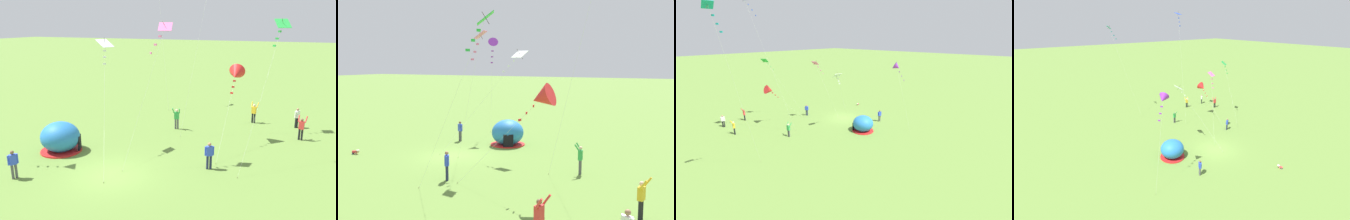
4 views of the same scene
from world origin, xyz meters
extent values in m
plane|color=olive|center=(0.00, 0.00, 0.00)|extent=(300.00, 300.00, 0.00)
ellipsoid|color=#2672BF|center=(-5.26, 1.85, 1.05)|extent=(2.70, 2.60, 2.10)
cylinder|color=red|center=(-5.26, 1.85, 0.05)|extent=(2.81, 2.81, 0.10)
cube|color=black|center=(-4.14, 2.45, 0.55)|extent=(0.48, 0.76, 1.10)
cylinder|color=red|center=(2.69, -6.94, 0.17)|extent=(0.32, 0.38, 0.22)
sphere|color=tan|center=(2.60, -6.69, 0.20)|extent=(0.19, 0.19, 0.19)
cylinder|color=white|center=(2.60, -6.69, 0.29)|extent=(0.24, 0.24, 0.06)
cylinder|color=tan|center=(2.55, -6.86, 0.09)|extent=(0.07, 0.07, 0.17)
cylinder|color=tan|center=(2.74, -6.79, 0.09)|extent=(0.07, 0.07, 0.17)
cylinder|color=navy|center=(2.66, -7.08, 0.07)|extent=(0.09, 0.09, 0.13)
cylinder|color=navy|center=(2.81, -7.02, 0.07)|extent=(0.09, 0.09, 0.13)
cube|color=red|center=(10.15, 10.62, 1.18)|extent=(0.42, 0.31, 0.60)
sphere|color=brown|center=(10.15, 10.62, 1.61)|extent=(0.22, 0.22, 0.22)
cylinder|color=red|center=(9.92, 10.82, 1.64)|extent=(0.11, 0.38, 0.50)
cylinder|color=red|center=(10.44, 10.71, 1.64)|extent=(0.22, 0.39, 0.50)
sphere|color=#9E7051|center=(9.76, 13.76, 1.61)|extent=(0.22, 0.22, 0.22)
cylinder|color=black|center=(6.06, 13.80, 0.44)|extent=(0.15, 0.15, 0.88)
cylinder|color=black|center=(6.26, 13.75, 0.44)|extent=(0.15, 0.15, 0.88)
cube|color=gold|center=(6.16, 13.77, 1.18)|extent=(0.42, 0.32, 0.60)
sphere|color=beige|center=(6.16, 13.77, 1.61)|extent=(0.22, 0.22, 0.22)
cylinder|color=gold|center=(5.94, 13.98, 1.64)|extent=(0.11, 0.38, 0.50)
cylinder|color=gold|center=(6.45, 13.86, 1.64)|extent=(0.23, 0.38, 0.50)
cylinder|color=#4C4C51|center=(-4.86, -2.46, 0.44)|extent=(0.15, 0.15, 0.88)
cylinder|color=#4C4C51|center=(-4.96, -2.64, 0.44)|extent=(0.15, 0.15, 0.88)
cube|color=blue|center=(-4.91, -2.55, 1.18)|extent=(0.39, 0.45, 0.60)
sphere|color=brown|center=(-4.91, -2.55, 1.61)|extent=(0.22, 0.22, 0.22)
cylinder|color=blue|center=(-4.80, -2.33, 1.18)|extent=(0.09, 0.09, 0.58)
cylinder|color=blue|center=(-5.02, -2.77, 1.18)|extent=(0.09, 0.09, 0.58)
cylinder|color=#4C4C51|center=(0.54, 9.53, 0.44)|extent=(0.15, 0.15, 0.88)
cylinder|color=#4C4C51|center=(0.34, 9.51, 0.44)|extent=(0.15, 0.15, 0.88)
cube|color=green|center=(0.44, 9.52, 1.18)|extent=(0.40, 0.28, 0.60)
sphere|color=beige|center=(0.44, 9.52, 1.61)|extent=(0.22, 0.22, 0.22)
cylinder|color=green|center=(0.72, 9.40, 1.64)|extent=(0.19, 0.39, 0.50)
cylinder|color=green|center=(0.19, 9.34, 1.64)|extent=(0.11, 0.38, 0.50)
cylinder|color=#1E2347|center=(4.99, 2.92, 0.44)|extent=(0.15, 0.15, 0.88)
cylinder|color=#1E2347|center=(5.17, 3.02, 0.44)|extent=(0.15, 0.15, 0.88)
cube|color=blue|center=(5.08, 2.97, 1.18)|extent=(0.45, 0.40, 0.60)
sphere|color=#9E7051|center=(5.08, 2.97, 1.61)|extent=(0.22, 0.22, 0.22)
cylinder|color=blue|center=(4.86, 2.84, 1.18)|extent=(0.09, 0.09, 0.58)
cylinder|color=blue|center=(5.30, 3.09, 1.18)|extent=(0.09, 0.09, 0.58)
cylinder|color=silver|center=(7.66, 4.91, 4.33)|extent=(1.45, 5.00, 8.66)
cylinder|color=brown|center=(6.94, 2.41, 0.03)|extent=(0.03, 0.03, 0.06)
cube|color=green|center=(8.38, 7.40, 8.66)|extent=(1.13, 1.06, 0.57)
cylinder|color=#332314|center=(8.38, 7.40, 8.67)|extent=(0.14, 0.44, 0.57)
cube|color=green|center=(8.27, 6.99, 8.17)|extent=(0.21, 0.11, 0.12)
cube|color=green|center=(8.17, 6.65, 7.75)|extent=(0.21, 0.11, 0.12)
cube|color=green|center=(8.07, 6.30, 7.33)|extent=(0.20, 0.15, 0.12)
cylinder|color=silver|center=(-8.99, -1.63, 4.20)|extent=(1.92, 1.32, 8.41)
cylinder|color=brown|center=(-9.95, -2.28, 0.03)|extent=(0.03, 0.03, 0.06)
cone|color=purple|center=(-8.03, -0.98, 8.41)|extent=(1.36, 1.33, 1.11)
cube|color=purple|center=(-8.34, -1.18, 7.79)|extent=(0.19, 0.18, 0.12)
cube|color=purple|center=(-8.59, -1.36, 7.27)|extent=(0.17, 0.20, 0.12)
cube|color=purple|center=(-8.84, -1.53, 6.74)|extent=(0.17, 0.19, 0.12)
cylinder|color=silver|center=(2.17, 9.87, 7.86)|extent=(1.59, 4.08, 15.72)
cylinder|color=brown|center=(1.38, 7.83, 0.03)|extent=(0.03, 0.03, 0.06)
cylinder|color=silver|center=(5.31, 6.33, 2.53)|extent=(0.02, 5.03, 5.06)
cylinder|color=brown|center=(5.31, 3.82, 0.03)|extent=(0.03, 0.03, 0.06)
cone|color=red|center=(5.32, 8.84, 5.06)|extent=(1.19, 1.35, 1.46)
cube|color=red|center=(5.32, 8.40, 4.62)|extent=(0.21, 0.12, 0.12)
cube|color=red|center=(5.32, 8.03, 4.24)|extent=(0.21, 0.11, 0.12)
cube|color=red|center=(5.32, 7.66, 3.87)|extent=(0.21, 0.10, 0.12)
cylinder|color=silver|center=(-1.29, 1.49, 3.68)|extent=(2.85, 5.13, 7.36)
cylinder|color=brown|center=(0.13, -1.07, 0.03)|extent=(0.03, 0.03, 0.06)
cube|color=white|center=(-2.71, 4.05, 7.36)|extent=(1.08, 1.17, 0.52)
cylinder|color=#332314|center=(-2.71, 4.05, 7.37)|extent=(0.24, 0.41, 0.74)
cube|color=white|center=(-2.49, 3.67, 6.90)|extent=(0.20, 0.16, 0.12)
cube|color=white|center=(-2.32, 3.35, 6.50)|extent=(0.18, 0.19, 0.12)
cube|color=white|center=(-2.14, 3.02, 6.11)|extent=(0.18, 0.19, 0.12)
cylinder|color=silver|center=(1.14, 2.06, 4.23)|extent=(1.66, 2.88, 8.47)
cylinder|color=brown|center=(0.32, 0.63, 0.03)|extent=(0.03, 0.03, 0.06)
cube|color=pink|center=(1.97, 3.50, 8.47)|extent=(0.97, 0.87, 0.50)
cylinder|color=#332314|center=(1.97, 3.50, 8.48)|extent=(0.23, 0.39, 0.59)
cube|color=pink|center=(1.77, 3.15, 7.91)|extent=(0.21, 0.09, 0.12)
cube|color=pink|center=(1.60, 2.86, 7.44)|extent=(0.21, 0.10, 0.12)
cube|color=pink|center=(1.43, 2.56, 6.97)|extent=(0.19, 0.18, 0.12)
camera|label=1|loc=(9.84, -15.08, 8.70)|focal=35.00mm
camera|label=2|loc=(23.36, 15.72, 6.78)|focal=42.00mm
camera|label=3|loc=(-21.92, 23.80, 11.95)|focal=24.00mm
camera|label=4|loc=(-17.73, -16.62, 14.48)|focal=24.00mm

